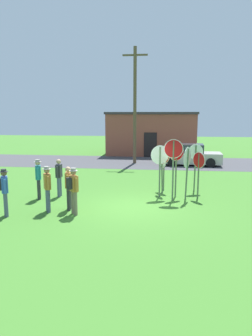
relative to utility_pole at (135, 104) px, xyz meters
name	(u,v)px	position (x,y,z in m)	size (l,w,h in m)	color
ground_plane	(132,207)	(0.96, -11.28, -4.38)	(80.00, 80.00, 0.00)	#3D7528
street_asphalt	(148,162)	(0.96, 0.47, -4.38)	(60.00, 6.40, 0.01)	#424247
building_background	(152,133)	(1.02, 6.15, -2.46)	(8.01, 5.44, 3.82)	brown
utility_pole	(135,104)	(0.00, 0.00, 0.00)	(1.80, 0.24, 8.39)	brown
parked_car_on_street	(190,155)	(4.06, -0.30, -3.69)	(4.39, 2.19, 1.51)	#B7B2A3
stop_sign_tallest	(195,159)	(3.65, -8.30, -2.83)	(0.71, 0.27, 2.27)	#51664C
stop_sign_center_cluster	(187,163)	(3.15, -9.85, -2.80)	(0.39, 0.84, 2.29)	#51664C
stop_sign_leaning_left	(160,162)	(1.99, -9.55, -2.78)	(0.79, 0.31, 2.31)	#51664C
stop_sign_nearest	(176,160)	(2.71, -9.43, -2.74)	(0.66, 0.41, 2.39)	#51664C
stop_sign_far_back	(199,167)	(3.68, -9.53, -3.00)	(0.45, 0.56, 2.04)	#51664C
stop_sign_rear_right	(162,166)	(2.10, -8.93, -3.09)	(0.38, 0.61, 1.91)	#51664C
stop_sign_low_front	(173,159)	(2.56, -10.11, -2.57)	(0.80, 0.07, 2.63)	#51664C
stop_sign_leaning_right	(164,161)	(2.18, -8.28, -2.96)	(0.52, 0.56, 2.09)	#51664C
person_on_left	(38,177)	(-3.20, -10.53, -3.40)	(0.33, 0.54, 1.74)	#2D2D33
person_in_blue	(68,186)	(-1.45, -11.88, -3.43)	(0.29, 0.56, 1.69)	#2D2D33
person_near_signs	(73,188)	(-1.10, -12.43, -3.37)	(0.47, 0.48, 1.74)	#7A6B56
person_in_teal	(59,176)	(-2.46, -10.01, -3.43)	(0.24, 0.57, 1.69)	#4C5670
person_with_sunhat	(47,186)	(-2.16, -12.21, -3.40)	(0.37, 0.51, 1.74)	#4C5670
person_in_dark_shirt	(4,189)	(-3.50, -12.92, -3.37)	(0.46, 0.50, 1.74)	#4C5670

